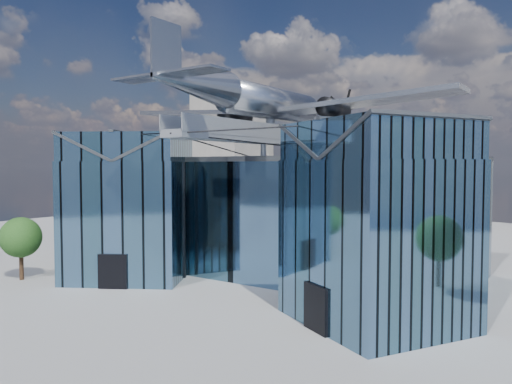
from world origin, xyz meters
The scene contains 5 objects.
ground_plane centered at (0.00, 0.00, 0.00)m, with size 120.00×120.00×0.00m, color gray.
museum centered at (0.00, 5.82, 5.54)m, with size 32.88×24.50×17.60m.
bg_towers centered at (1.45, 50.49, 10.01)m, with size 77.00×24.50×26.00m.
tree_plaza_w centered at (-16.88, -6.71, 3.42)m, with size 3.46×3.46×5.06m.
tree_side_w centered at (-19.78, 0.96, 3.79)m, with size 4.73×4.73×5.60m.
Camera 1 is at (21.09, -28.72, 9.15)m, focal length 35.00 mm.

